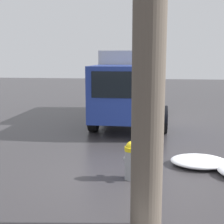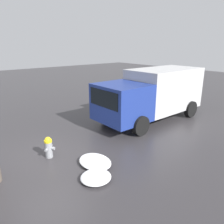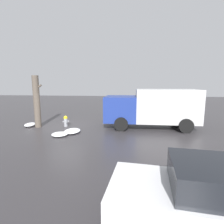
{
  "view_description": "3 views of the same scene",
  "coord_description": "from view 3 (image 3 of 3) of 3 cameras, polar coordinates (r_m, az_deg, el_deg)",
  "views": [
    {
      "loc": [
        -5.95,
        -0.41,
        2.41
      ],
      "look_at": [
        3.28,
        0.83,
        0.78
      ],
      "focal_mm": 50.0,
      "sensor_mm": 36.0,
      "label": 1
    },
    {
      "loc": [
        -2.76,
        -6.88,
        3.92
      ],
      "look_at": [
        3.29,
        0.4,
        0.95
      ],
      "focal_mm": 35.0,
      "sensor_mm": 36.0,
      "label": 2
    },
    {
      "loc": [
        4.66,
        -11.73,
        3.07
      ],
      "look_at": [
        3.3,
        0.22,
        1.08
      ],
      "focal_mm": 28.0,
      "sensor_mm": 36.0,
      "label": 3
    }
  ],
  "objects": [
    {
      "name": "parked_car",
      "position": [
        4.46,
        30.0,
        -23.12
      ],
      "size": [
        4.29,
        2.23,
        1.5
      ],
      "rotation": [
        0.0,
        0.0,
        1.47
      ],
      "color": "silver",
      "rests_on": "ground_plane"
    },
    {
      "name": "delivery_truck",
      "position": [
        12.33,
        13.15,
        1.61
      ],
      "size": [
        6.27,
        2.55,
        2.65
      ],
      "rotation": [
        0.0,
        0.0,
        1.57
      ],
      "color": "navy",
      "rests_on": "ground_plane"
    },
    {
      "name": "ground_plane",
      "position": [
        12.99,
        -14.8,
        -4.58
      ],
      "size": [
        60.0,
        60.0,
        0.0
      ],
      "primitive_type": "plane",
      "color": "#333033"
    },
    {
      "name": "snow_pile_curbside",
      "position": [
        11.3,
        -12.84,
        -6.05
      ],
      "size": [
        0.97,
        1.28,
        0.21
      ],
      "color": "white",
      "rests_on": "ground_plane"
    },
    {
      "name": "snow_pile_by_tree",
      "position": [
        10.8,
        -16.71,
        -6.96
      ],
      "size": [
        0.94,
        0.91,
        0.2
      ],
      "color": "white",
      "rests_on": "ground_plane"
    },
    {
      "name": "tree_trunk",
      "position": [
        13.2,
        -23.37,
        3.14
      ],
      "size": [
        0.66,
        0.43,
        3.59
      ],
      "color": "brown",
      "rests_on": "ground_plane"
    },
    {
      "name": "snow_pile_by_hydrant",
      "position": [
        13.9,
        -25.14,
        -3.75
      ],
      "size": [
        0.71,
        0.96,
        0.24
      ],
      "color": "white",
      "rests_on": "ground_plane"
    },
    {
      "name": "fire_hydrant",
      "position": [
        12.9,
        -14.87,
        -2.86
      ],
      "size": [
        0.42,
        0.39,
        0.78
      ],
      "rotation": [
        0.0,
        0.0,
        5.38
      ],
      "color": "gray",
      "rests_on": "ground_plane"
    }
  ]
}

